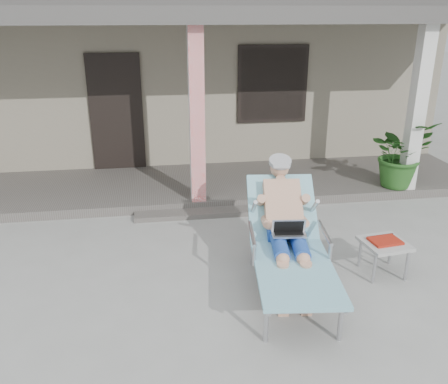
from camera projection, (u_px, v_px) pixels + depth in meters
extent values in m
plane|color=#9E9E99|center=(217.00, 278.00, 5.55)|extent=(60.00, 60.00, 0.00)
cube|color=gray|center=(179.00, 77.00, 11.02)|extent=(10.00, 5.00, 3.00)
cube|color=#474442|center=(176.00, 0.00, 10.43)|extent=(10.40, 5.40, 0.30)
cube|color=black|center=(116.00, 113.00, 8.61)|extent=(0.95, 0.06, 2.10)
cube|color=black|center=(273.00, 84.00, 8.85)|extent=(1.20, 0.06, 1.30)
cube|color=black|center=(273.00, 84.00, 8.84)|extent=(1.32, 0.05, 1.42)
cube|color=#605B56|center=(194.00, 185.00, 8.30)|extent=(10.00, 2.00, 0.15)
cube|color=red|center=(197.00, 118.00, 7.02)|extent=(0.22, 0.22, 2.61)
cube|color=silver|center=(417.00, 111.00, 7.50)|extent=(0.22, 0.22, 2.61)
cube|color=#474442|center=(190.00, 15.00, 7.29)|extent=(10.00, 2.30, 0.24)
cube|color=#605B56|center=(201.00, 213.00, 7.25)|extent=(2.00, 0.30, 0.07)
cylinder|color=#B7B7BC|center=(266.00, 323.00, 4.42)|extent=(0.05, 0.05, 0.41)
cylinder|color=#B7B7BC|center=(340.00, 322.00, 4.45)|extent=(0.05, 0.05, 0.41)
cylinder|color=#B7B7BC|center=(252.00, 249.00, 5.80)|extent=(0.05, 0.05, 0.41)
cylinder|color=#B7B7BC|center=(309.00, 248.00, 5.82)|extent=(0.05, 0.05, 0.41)
cube|color=#B7B7BC|center=(295.00, 273.00, 4.85)|extent=(0.85, 1.43, 0.03)
cube|color=#94CFE5|center=(295.00, 270.00, 4.84)|extent=(0.96, 1.49, 0.04)
cube|color=#B7B7BC|center=(282.00, 211.00, 5.68)|extent=(0.77, 0.72, 0.55)
cube|color=#94CFE5|center=(282.00, 208.00, 5.67)|extent=(0.88, 0.81, 0.62)
cylinder|color=#A09FA2|center=(280.00, 161.00, 5.79)|extent=(0.30, 0.30, 0.14)
cube|color=silver|center=(288.00, 233.00, 5.22)|extent=(0.40, 0.30, 0.26)
cube|color=#A8A9A4|center=(385.00, 243.00, 5.53)|extent=(0.55, 0.55, 0.04)
cylinder|color=#B7B7BC|center=(374.00, 269.00, 5.40)|extent=(0.04, 0.04, 0.37)
cylinder|color=#B7B7BC|center=(407.00, 266.00, 5.45)|extent=(0.04, 0.04, 0.37)
cylinder|color=#B7B7BC|center=(360.00, 252.00, 5.76)|extent=(0.04, 0.04, 0.37)
cylinder|color=#B7B7BC|center=(390.00, 250.00, 5.81)|extent=(0.04, 0.04, 0.37)
cube|color=#A42011|center=(385.00, 241.00, 5.52)|extent=(0.37, 0.30, 0.03)
cube|color=black|center=(380.00, 236.00, 5.64)|extent=(0.35, 0.06, 0.03)
imported|color=#26591E|center=(400.00, 154.00, 7.87)|extent=(1.22, 1.13, 1.13)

